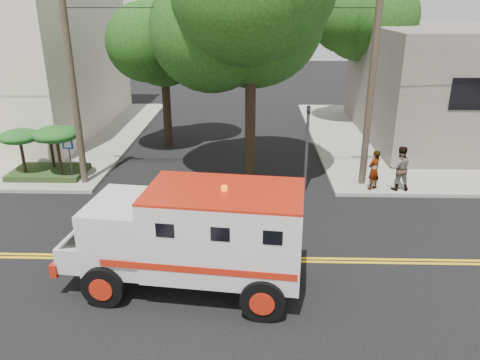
{
  "coord_description": "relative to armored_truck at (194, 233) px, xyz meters",
  "views": [
    {
      "loc": [
        1.6,
        -12.57,
        7.51
      ],
      "look_at": [
        1.18,
        2.65,
        1.6
      ],
      "focal_mm": 35.0,
      "sensor_mm": 36.0,
      "label": 1
    }
  ],
  "objects": [
    {
      "name": "sidewalk_ne",
      "position": [
        13.44,
        14.99,
        -1.61
      ],
      "size": [
        17.0,
        17.0,
        0.15
      ],
      "primitive_type": "cube",
      "color": "gray",
      "rests_on": "ground"
    },
    {
      "name": "pedestrian_b",
      "position": [
        7.54,
        6.99,
        -0.61
      ],
      "size": [
        0.92,
        0.72,
        1.86
      ],
      "primitive_type": "imported",
      "rotation": [
        0.0,
        0.0,
        3.12
      ],
      "color": "gray",
      "rests_on": "sidewalk_ne"
    },
    {
      "name": "tree_main",
      "position": [
        1.88,
        7.7,
        5.51
      ],
      "size": [
        6.08,
        5.7,
        9.85
      ],
      "color": "black",
      "rests_on": "ground"
    },
    {
      "name": "tree_right",
      "position": [
        8.78,
        17.26,
        4.41
      ],
      "size": [
        4.8,
        4.5,
        8.2
      ],
      "color": "black",
      "rests_on": "ground"
    },
    {
      "name": "pedestrian_a",
      "position": [
        6.51,
        6.99,
        -0.7
      ],
      "size": [
        0.73,
        0.68,
        1.67
      ],
      "primitive_type": "imported",
      "rotation": [
        0.0,
        0.0,
        3.78
      ],
      "color": "gray",
      "rests_on": "sidewalk_ne"
    },
    {
      "name": "ground",
      "position": [
        -0.06,
        1.49,
        -1.69
      ],
      "size": [
        100.0,
        100.0,
        0.0
      ],
      "primitive_type": "plane",
      "color": "black",
      "rests_on": "ground"
    },
    {
      "name": "armored_truck",
      "position": [
        0.0,
        0.0,
        0.0
      ],
      "size": [
        6.74,
        3.24,
        2.96
      ],
      "rotation": [
        0.0,
        0.0,
        -0.12
      ],
      "color": "silver",
      "rests_on": "ground"
    },
    {
      "name": "utility_pole_left",
      "position": [
        -5.66,
        7.49,
        2.81
      ],
      "size": [
        0.28,
        0.28,
        9.0
      ],
      "primitive_type": "cylinder",
      "color": "#382D23",
      "rests_on": "ground"
    },
    {
      "name": "tree_left",
      "position": [
        -2.74,
        13.28,
        4.04
      ],
      "size": [
        4.48,
        4.2,
        7.7
      ],
      "color": "black",
      "rests_on": "ground"
    },
    {
      "name": "palm_planter",
      "position": [
        -7.5,
        8.12,
        -0.04
      ],
      "size": [
        3.52,
        2.63,
        2.36
      ],
      "color": "#1E3314",
      "rests_on": "sidewalk_nw"
    },
    {
      "name": "accessibility_sign",
      "position": [
        -6.26,
        7.66,
        -0.32
      ],
      "size": [
        0.45,
        0.1,
        2.02
      ],
      "color": "#3F3F42",
      "rests_on": "ground"
    },
    {
      "name": "traffic_signal",
      "position": [
        3.74,
        7.09,
        0.54
      ],
      "size": [
        0.15,
        0.18,
        3.6
      ],
      "color": "#3F3F42",
      "rests_on": "ground"
    },
    {
      "name": "utility_pole_right",
      "position": [
        6.24,
        7.69,
        2.81
      ],
      "size": [
        0.28,
        0.28,
        9.0
      ],
      "primitive_type": "cylinder",
      "color": "#382D23",
      "rests_on": "ground"
    }
  ]
}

